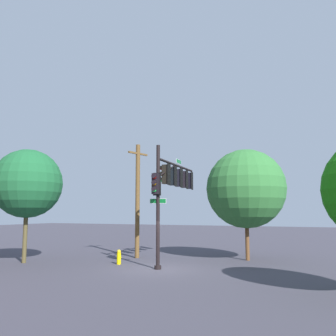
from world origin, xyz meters
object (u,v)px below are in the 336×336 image
signal_pole_assembly (172,183)px  tree_far (27,184)px  tree_mid (246,189)px  utility_pole (138,198)px  fire_hydrant (119,257)px

signal_pole_assembly → tree_far: 8.75m
signal_pole_assembly → tree_mid: size_ratio=1.02×
utility_pole → fire_hydrant: (-3.00, -0.45, -3.46)m
fire_hydrant → tree_far: 7.13m
signal_pole_assembly → utility_pole: (1.37, 3.08, -0.85)m
signal_pole_assembly → tree_mid: tree_mid is taller
fire_hydrant → tree_mid: size_ratio=0.12×
signal_pole_assembly → utility_pole: size_ratio=0.95×
tree_mid → tree_far: bearing=118.4°
fire_hydrant → tree_far: tree_far is taller
utility_pole → tree_mid: size_ratio=1.08×
utility_pole → tree_mid: 7.10m
tree_far → signal_pole_assembly: bearing=-67.4°
utility_pole → tree_far: size_ratio=1.11×
tree_mid → tree_far: (-6.41, 11.87, 0.23)m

